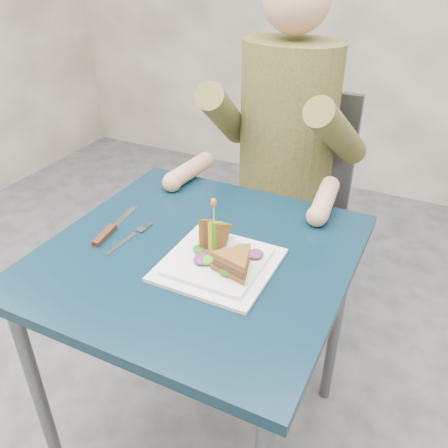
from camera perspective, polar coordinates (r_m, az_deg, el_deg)
The scene contains 13 objects.
ground at distance 1.73m, azimuth -2.45°, elevation -23.57°, with size 4.00×4.00×0.00m, color #525255.
table at distance 1.25m, azimuth -3.13°, elevation -6.25°, with size 0.75×0.75×0.73m.
chair at distance 1.89m, azimuth 7.97°, elevation 3.64°, with size 0.42×0.40×0.93m.
diner at distance 1.65m, azimuth 7.61°, elevation 13.56°, with size 0.54×0.59×0.74m.
plate at distance 1.14m, azimuth -0.66°, elevation -4.77°, with size 0.26×0.26×0.02m.
sandwich_flat at distance 1.08m, azimuth 1.34°, elevation -4.69°, with size 0.14×0.14×0.05m.
sandwich_upright at distance 1.16m, azimuth -1.20°, elevation -1.35°, with size 0.08×0.13×0.13m.
fork at distance 1.27m, azimuth -11.44°, elevation -1.72°, with size 0.03×0.18×0.01m.
knife at distance 1.30m, azimuth -13.73°, elevation -0.88°, with size 0.05×0.22×0.02m.
toothpick at distance 1.13m, azimuth -1.23°, elevation 1.38°, with size 0.00×0.00×0.06m, color tan.
toothpick_frill at distance 1.11m, azimuth -1.25°, elevation 2.62°, with size 0.01×0.01×0.02m, color orange.
lettuce_spill at distance 1.13m, azimuth -0.21°, elevation -3.71°, with size 0.15×0.13×0.02m, color #337A14, non-canonical shape.
onion_ring at distance 1.12m, azimuth 0.13°, elevation -3.76°, with size 0.04×0.04×0.01m, color #9E4C7A.
Camera 1 is at (0.50, -0.85, 1.42)m, focal length 38.00 mm.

